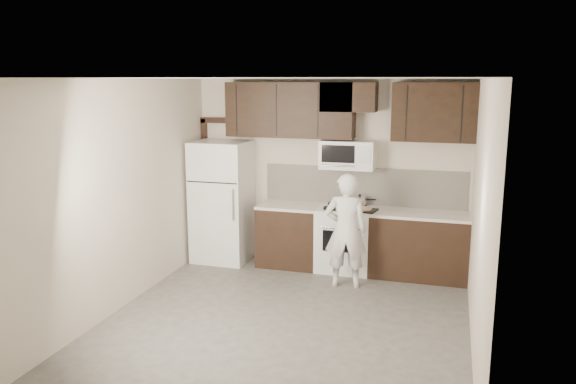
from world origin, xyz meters
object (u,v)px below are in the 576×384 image
at_px(stove, 344,238).
at_px(refrigerator, 222,201).
at_px(person, 346,231).
at_px(microwave, 348,155).

height_order(stove, refrigerator, refrigerator).
bearing_deg(stove, person, -78.24).
height_order(stove, microwave, microwave).
bearing_deg(microwave, refrigerator, -174.85).
xyz_separation_m(microwave, refrigerator, (-1.85, -0.17, -0.75)).
distance_m(stove, refrigerator, 1.90).
distance_m(microwave, person, 1.18).
bearing_deg(refrigerator, stove, 1.51).
relative_size(refrigerator, person, 1.19).
relative_size(stove, person, 0.62).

